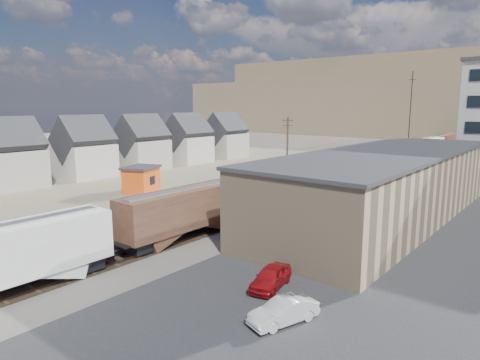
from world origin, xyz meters
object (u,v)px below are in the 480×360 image
Objects in this scene: freight_train at (359,164)px; maintenance_shed at (141,179)px; parked_car_red at (271,278)px; utility_pole_north at (287,145)px; parked_car_white at (284,312)px.

maintenance_shed is at bearing -126.45° from freight_train.
utility_pole_north is at bearing 109.63° from parked_car_red.
freight_train is at bearing 127.84° from parked_car_white.
parked_car_white is at bearing -71.16° from freight_train.
maintenance_shed is 1.47× the size of parked_car_white.
freight_train is at bearing 53.55° from maintenance_shed.
freight_train is 47.74m from parked_car_white.
maintenance_shed is 35.36m from parked_car_red.
utility_pole_north is at bearing 72.93° from maintenance_shed.
parked_car_red reaches higher than parked_car_white.
parked_car_white is at bearing -26.94° from maintenance_shed.
utility_pole_north reaches higher than parked_car_white.
parked_car_red is (24.45, -39.79, -4.57)m from utility_pole_north.
freight_train is 43.52m from parked_car_red.
parked_car_white is at bearing -57.32° from utility_pole_north.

